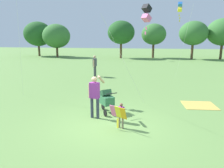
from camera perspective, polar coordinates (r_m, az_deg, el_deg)
name	(u,v)px	position (r m, az deg, el deg)	size (l,w,h in m)	color
ground_plane	(107,124)	(8.04, -1.32, -10.83)	(120.00, 120.00, 0.00)	#668E47
treeline_distant	(158,34)	(34.25, 12.48, 13.13)	(44.02, 7.10, 6.08)	brown
child_with_butterfly_kite	(120,113)	(7.47, 2.30, -7.97)	(0.65, 0.49, 0.94)	#7F705B
person_adult_flyer	(95,93)	(8.35, -4.73, -2.55)	(0.62, 0.52, 1.78)	#33384C
stroller	(107,99)	(9.05, -1.46, -4.07)	(0.91, 1.04, 1.03)	black
kite_adult_black	(146,14)	(10.27, 9.33, 18.35)	(1.87, 2.56, 4.68)	black
kite_green_novelty	(180,7)	(18.91, 17.97, 19.20)	(0.74, 2.98, 6.03)	blue
person_red_shirt	(95,64)	(17.63, -4.68, 5.38)	(0.27, 0.57, 1.77)	#4C4C51
picnic_blanket	(199,105)	(10.98, 22.57, -5.34)	(1.50, 1.34, 0.02)	gold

